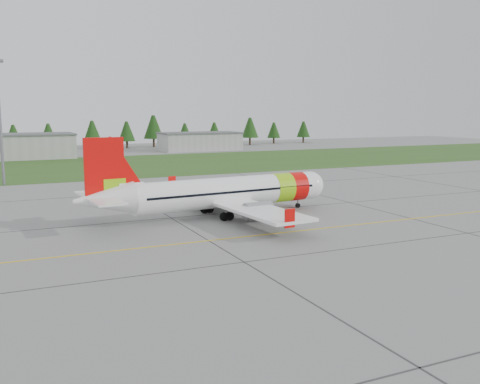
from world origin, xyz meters
name	(u,v)px	position (x,y,z in m)	size (l,w,h in m)	color
ground	(389,243)	(0.00, 0.00, 0.00)	(320.00, 320.00, 0.00)	gray
aircraft	(224,193)	(-8.94, 18.63, 2.76)	(31.60, 29.22, 9.57)	white
grass_strip	(153,164)	(0.00, 82.00, 0.01)	(320.00, 50.00, 0.03)	#30561E
taxi_guideline	(339,226)	(0.00, 8.00, 0.01)	(120.00, 0.25, 0.02)	gold
hangar_west	(8,147)	(-30.00, 110.00, 3.00)	(32.00, 14.00, 6.00)	#A8A8A3
hangar_east	(200,142)	(25.00, 118.00, 2.60)	(24.00, 12.00, 5.20)	#A8A8A3
floodlight_mast	(0,125)	(-32.00, 58.00, 10.00)	(0.50, 0.50, 20.00)	slate
treeline	(106,133)	(0.00, 138.00, 5.00)	(160.00, 8.00, 10.00)	#1C3F14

